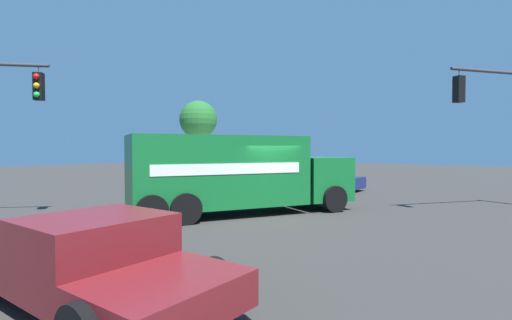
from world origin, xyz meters
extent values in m
plane|color=#33302D|center=(0.00, 0.00, 0.00)|extent=(100.00, 100.00, 0.00)
cube|color=beige|center=(-12.60, -12.60, 0.07)|extent=(10.99, 10.99, 0.14)
cube|color=#146B2D|center=(1.21, -1.07, 1.60)|extent=(6.64, 4.98, 2.51)
cube|color=#146B2D|center=(-2.54, 0.86, 1.20)|extent=(2.79, 3.00, 1.70)
cube|color=black|center=(-3.30, 1.25, 1.54)|extent=(0.99, 1.83, 0.88)
cube|color=#B2B2B7|center=(3.89, -2.45, 0.19)|extent=(1.23, 2.14, 0.21)
cube|color=white|center=(0.66, -2.15, 1.73)|extent=(4.66, 2.41, 0.36)
cube|color=white|center=(1.76, 0.01, 1.73)|extent=(4.66, 2.41, 0.36)
cylinder|color=black|center=(-3.06, -0.27, 0.50)|extent=(1.02, 0.71, 1.00)
cylinder|color=black|center=(-1.93, 1.94, 0.50)|extent=(1.02, 0.71, 1.00)
cylinder|color=black|center=(1.99, -2.87, 0.50)|extent=(1.02, 0.71, 1.00)
cylinder|color=black|center=(3.12, -0.66, 0.50)|extent=(1.02, 0.71, 1.00)
cylinder|color=black|center=(2.92, -3.35, 0.50)|extent=(1.02, 0.71, 1.00)
cylinder|color=black|center=(4.06, -1.14, 0.50)|extent=(1.02, 0.71, 1.00)
cylinder|color=#38383D|center=(-5.97, 6.89, 5.27)|extent=(4.13, 2.94, 0.12)
cylinder|color=#38383D|center=(-4.23, 5.67, 5.14)|extent=(0.03, 0.03, 0.25)
cube|color=black|center=(-4.23, 5.67, 4.54)|extent=(0.42, 0.42, 0.95)
sphere|color=red|center=(-4.33, 5.52, 4.86)|extent=(0.20, 0.20, 0.20)
sphere|color=#EFA314|center=(-4.33, 5.52, 4.55)|extent=(0.20, 0.20, 0.20)
sphere|color=#19CC4C|center=(-4.33, 5.52, 4.24)|extent=(0.20, 0.20, 0.20)
cylinder|color=#38383D|center=(5.38, -5.70, 5.16)|extent=(0.03, 0.03, 0.25)
cube|color=black|center=(5.38, -5.70, 4.56)|extent=(0.42, 0.42, 0.95)
sphere|color=red|center=(5.50, -5.57, 4.87)|extent=(0.20, 0.20, 0.20)
sphere|color=#EFA314|center=(5.50, -5.57, 4.56)|extent=(0.20, 0.20, 0.20)
sphere|color=#19CC4C|center=(5.50, -5.57, 4.25)|extent=(0.20, 0.20, 0.20)
cube|color=maroon|center=(8.06, 4.57, 0.53)|extent=(1.99, 1.56, 0.50)
cube|color=maroon|center=(8.11, 2.97, 0.83)|extent=(2.00, 1.76, 1.10)
cube|color=black|center=(8.11, 2.97, 1.12)|extent=(1.83, 1.48, 0.48)
cube|color=maroon|center=(8.16, 1.12, 0.56)|extent=(2.01, 2.06, 0.55)
cylinder|color=black|center=(7.06, 4.41, 0.38)|extent=(0.26, 0.77, 0.76)
cylinder|color=black|center=(7.16, 0.98, 0.38)|extent=(0.26, 0.77, 0.76)
cube|color=navy|center=(-8.81, -2.11, 0.48)|extent=(1.88, 4.33, 0.65)
cube|color=black|center=(-8.81, -2.26, 1.06)|extent=(1.63, 2.44, 0.50)
cylinder|color=black|center=(-9.76, -0.71, 0.31)|extent=(0.21, 0.62, 0.62)
cylinder|color=black|center=(-7.92, -0.67, 0.31)|extent=(0.21, 0.62, 0.62)
cylinder|color=black|center=(-9.70, -3.54, 0.31)|extent=(0.21, 0.62, 0.62)
cylinder|color=black|center=(-7.86, -3.51, 0.31)|extent=(0.21, 0.62, 0.62)
cylinder|color=#4C4C51|center=(-14.87, -12.86, 0.54)|extent=(0.14, 0.14, 0.81)
cylinder|color=#4C4C51|center=(-14.86, -12.69, 0.54)|extent=(0.14, 0.14, 0.81)
cube|color=#BF333F|center=(-14.87, -12.78, 1.25)|extent=(0.25, 0.36, 0.61)
sphere|color=beige|center=(-14.87, -12.78, 1.66)|extent=(0.22, 0.22, 0.22)
cylinder|color=#BF333F|center=(-14.89, -13.00, 1.28)|extent=(0.09, 0.09, 0.55)
cylinder|color=#BF333F|center=(-14.85, -12.56, 1.28)|extent=(0.09, 0.09, 0.55)
cube|color=white|center=(-15.12, -17.84, 0.61)|extent=(0.08, 0.04, 0.95)
cube|color=white|center=(-14.94, -17.84, 0.61)|extent=(0.08, 0.04, 0.95)
cube|color=white|center=(-14.76, -17.84, 0.61)|extent=(0.08, 0.04, 0.95)
cube|color=white|center=(-14.58, -17.84, 0.61)|extent=(0.08, 0.04, 0.95)
cube|color=white|center=(-14.40, -17.84, 0.61)|extent=(0.08, 0.04, 0.95)
cube|color=white|center=(-14.22, -17.84, 0.61)|extent=(0.08, 0.04, 0.95)
cube|color=white|center=(-14.04, -17.84, 0.61)|extent=(0.08, 0.04, 0.95)
cube|color=white|center=(-13.86, -17.84, 0.61)|extent=(0.08, 0.04, 0.95)
cube|color=white|center=(-13.68, -17.84, 0.61)|extent=(0.08, 0.04, 0.95)
cube|color=white|center=(-13.50, -17.84, 0.61)|extent=(0.08, 0.04, 0.95)
cube|color=white|center=(-13.32, -17.84, 0.61)|extent=(0.08, 0.04, 0.95)
cube|color=white|center=(-13.14, -17.84, 0.61)|extent=(0.08, 0.04, 0.95)
cube|color=white|center=(-12.96, -17.84, 0.61)|extent=(0.08, 0.04, 0.95)
cube|color=white|center=(-12.78, -17.84, 0.61)|extent=(0.08, 0.04, 0.95)
cube|color=white|center=(-12.60, -17.84, 0.61)|extent=(0.08, 0.04, 0.95)
cube|color=white|center=(-12.42, -17.84, 0.61)|extent=(0.08, 0.04, 0.95)
cube|color=white|center=(-12.24, -17.84, 0.61)|extent=(0.08, 0.04, 0.95)
cube|color=white|center=(-12.06, -17.84, 0.61)|extent=(0.08, 0.04, 0.95)
cube|color=white|center=(-11.88, -17.84, 0.61)|extent=(0.08, 0.04, 0.95)
cube|color=white|center=(-11.70, -17.84, 0.61)|extent=(0.08, 0.04, 0.95)
cube|color=white|center=(-11.52, -17.84, 0.61)|extent=(0.08, 0.04, 0.95)
cube|color=white|center=(-11.34, -17.84, 0.61)|extent=(0.08, 0.04, 0.95)
cube|color=white|center=(-11.16, -17.84, 0.61)|extent=(0.08, 0.04, 0.95)
cube|color=white|center=(-10.98, -17.84, 0.61)|extent=(0.08, 0.04, 0.95)
cube|color=white|center=(-10.80, -17.84, 0.61)|extent=(0.08, 0.04, 0.95)
cube|color=white|center=(-10.62, -17.84, 0.61)|extent=(0.08, 0.04, 0.95)
cube|color=white|center=(-10.44, -17.84, 0.61)|extent=(0.08, 0.04, 0.95)
cube|color=white|center=(-10.26, -17.84, 0.61)|extent=(0.08, 0.04, 0.95)
cube|color=white|center=(-10.08, -17.84, 0.61)|extent=(0.08, 0.04, 0.95)
cube|color=white|center=(-12.60, -17.86, 0.85)|extent=(5.14, 0.03, 0.07)
cube|color=white|center=(-12.60, -17.86, 0.42)|extent=(5.14, 0.03, 0.07)
cylinder|color=brown|center=(-12.57, -16.88, 1.96)|extent=(0.32, 0.32, 3.65)
sphere|color=#236628|center=(-12.57, -16.88, 5.06)|extent=(3.39, 3.39, 3.39)
camera|label=1|loc=(11.02, 8.37, 2.38)|focal=26.44mm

